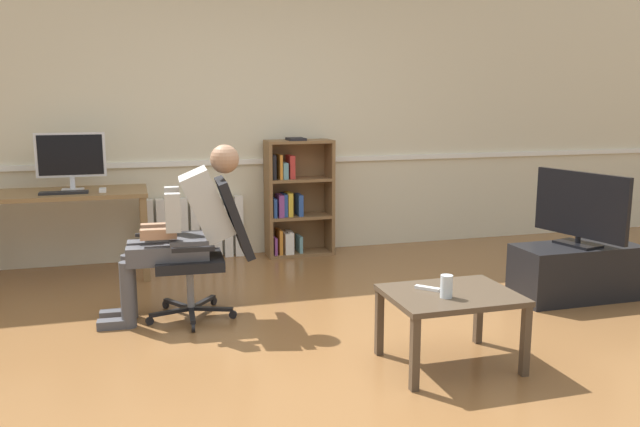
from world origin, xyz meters
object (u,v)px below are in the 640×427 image
at_px(keyboard, 64,193).
at_px(tv_screen, 580,207).
at_px(computer_desk, 64,203).
at_px(office_chair, 210,244).
at_px(bookshelf, 295,200).
at_px(coffee_table, 451,302).
at_px(tv_stand, 576,272).
at_px(person_seated, 184,228).
at_px(radiator, 195,228).
at_px(imac_monitor, 71,157).
at_px(drinking_glass, 446,286).
at_px(computer_mouse, 103,190).
at_px(spare_remote, 427,288).

bearing_deg(keyboard, tv_screen, -22.23).
distance_m(computer_desk, office_chair, 1.70).
xyz_separation_m(computer_desk, bookshelf, (2.08, 0.29, -0.11)).
bearing_deg(bookshelf, coffee_table, -85.74).
bearing_deg(tv_stand, coffee_table, -150.49).
height_order(keyboard, office_chair, office_chair).
distance_m(computer_desk, person_seated, 1.58).
height_order(office_chair, coffee_table, office_chair).
relative_size(radiator, person_seated, 0.76).
relative_size(imac_monitor, bookshelf, 0.49).
relative_size(computer_desk, drinking_glass, 10.56).
height_order(tv_stand, tv_screen, tv_screen).
height_order(office_chair, tv_stand, office_chair).
xyz_separation_m(coffee_table, drinking_glass, (-0.07, -0.08, 0.12)).
height_order(imac_monitor, tv_screen, imac_monitor).
xyz_separation_m(computer_desk, office_chair, (1.06, -1.31, -0.13)).
distance_m(imac_monitor, computer_mouse, 0.41).
height_order(keyboard, person_seated, person_seated).
xyz_separation_m(person_seated, tv_stand, (2.93, -0.39, -0.44)).
distance_m(bookshelf, person_seated, 1.99).
distance_m(drinking_glass, spare_remote, 0.18).
bearing_deg(spare_remote, coffee_table, 98.48).
bearing_deg(keyboard, drinking_glass, -48.57).
distance_m(office_chair, coffee_table, 1.75).
bearing_deg(tv_stand, keyboard, 157.75).
xyz_separation_m(imac_monitor, spare_remote, (2.11, -2.55, -0.59)).
height_order(bookshelf, spare_remote, bookshelf).
bearing_deg(bookshelf, radiator, 174.11).
xyz_separation_m(computer_desk, tv_stand, (3.82, -1.69, -0.44)).
distance_m(person_seated, drinking_glass, 1.89).
distance_m(computer_mouse, office_chair, 1.43).
relative_size(imac_monitor, tv_stand, 0.59).
distance_m(imac_monitor, tv_screen, 4.16).
height_order(imac_monitor, radiator, imac_monitor).
xyz_separation_m(computer_mouse, tv_stand, (3.50, -1.57, -0.56)).
height_order(person_seated, tv_screen, person_seated).
height_order(radiator, office_chair, office_chair).
xyz_separation_m(office_chair, tv_screen, (2.76, -0.38, 0.19)).
bearing_deg(computer_mouse, coffee_table, -51.05).
height_order(imac_monitor, keyboard, imac_monitor).
bearing_deg(imac_monitor, computer_mouse, -38.41).
distance_m(keyboard, computer_mouse, 0.30).
relative_size(tv_stand, drinking_glass, 7.45).
distance_m(coffee_table, drinking_glass, 0.16).
relative_size(keyboard, bookshelf, 0.33).
xyz_separation_m(bookshelf, coffee_table, (0.21, -2.85, -0.17)).
bearing_deg(imac_monitor, keyboard, -103.68).
xyz_separation_m(bookshelf, office_chair, (-1.01, -1.61, -0.02)).
bearing_deg(person_seated, office_chair, 90.00).
distance_m(computer_desk, radiator, 1.24).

